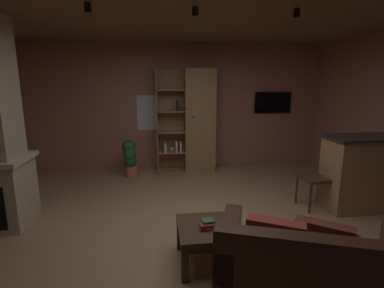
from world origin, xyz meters
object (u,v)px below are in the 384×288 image
table_book_1 (205,225)px  wall_mounted_tv (273,103)px  bookshelf_cabinet (196,122)px  table_book_0 (205,228)px  leather_couch (313,279)px  table_book_2 (208,221)px  dining_chair (321,173)px  potted_floor_plant (130,157)px  coffee_table (208,233)px  kitchen_bar_counter (373,172)px

table_book_1 → wall_mounted_tv: size_ratio=0.13×
bookshelf_cabinet → table_book_0: bookshelf_cabinet is taller
leather_couch → table_book_2: (-0.71, 0.76, 0.16)m
bookshelf_cabinet → table_book_2: 3.34m
table_book_0 → dining_chair: bearing=32.1°
potted_floor_plant → wall_mounted_tv: bearing=9.4°
coffee_table → kitchen_bar_counter: bearing=21.5°
leather_couch → table_book_0: 1.04m
table_book_1 → wall_mounted_tv: bearing=59.2°
wall_mounted_tv → leather_couch: bearing=-107.7°
coffee_table → table_book_1: table_book_1 is taller
leather_couch → table_book_2: bearing=133.2°
kitchen_bar_counter → wall_mounted_tv: (-0.59, 2.43, 0.87)m
table_book_0 → wall_mounted_tv: bearing=59.3°
dining_chair → wall_mounted_tv: 2.48m
table_book_1 → dining_chair: size_ratio=0.12×
kitchen_bar_counter → dining_chair: size_ratio=1.56×
potted_floor_plant → table_book_2: bearing=-71.1°
table_book_1 → table_book_2: table_book_2 is taller
table_book_0 → potted_floor_plant: 3.18m
table_book_0 → table_book_1: (-0.00, 0.00, 0.03)m
bookshelf_cabinet → dining_chair: 2.68m
table_book_2 → wall_mounted_tv: (2.07, 3.49, 0.94)m
kitchen_bar_counter → coffee_table: 2.85m
leather_couch → dining_chair: dining_chair is taller
table_book_0 → table_book_1: bearing=175.1°
bookshelf_cabinet → leather_couch: (0.39, -4.04, -0.74)m
table_book_2 → coffee_table: bearing=55.7°
table_book_2 → dining_chair: 2.24m
table_book_0 → wall_mounted_tv: wall_mounted_tv is taller
kitchen_bar_counter → coffee_table: (-2.64, -1.04, -0.23)m
coffee_table → table_book_2: bearing=-124.3°
table_book_2 → leather_couch: bearing=-46.8°
bookshelf_cabinet → wall_mounted_tv: (1.74, 0.21, 0.37)m
coffee_table → potted_floor_plant: 3.13m
table_book_0 → leather_couch: bearing=-43.7°
kitchen_bar_counter → table_book_0: size_ratio=14.22×
coffee_table → table_book_1: bearing=-126.6°
coffee_table → table_book_0: (-0.05, -0.06, 0.10)m
potted_floor_plant → wall_mounted_tv: wall_mounted_tv is taller
kitchen_bar_counter → leather_couch: (-1.94, -1.82, -0.24)m
bookshelf_cabinet → wall_mounted_tv: bookshelf_cabinet is taller
leather_couch → coffee_table: 1.05m
leather_couch → table_book_1: bearing=136.4°
table_book_2 → table_book_0: bearing=-125.1°
dining_chair → potted_floor_plant: 3.44m
leather_couch → potted_floor_plant: leather_couch is taller
leather_couch → potted_floor_plant: (-1.74, 3.74, 0.10)m
leather_couch → coffee_table: (-0.70, 0.78, 0.01)m
coffee_table → wall_mounted_tv: bearing=59.4°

